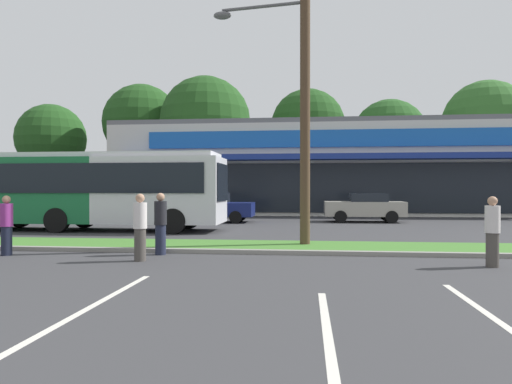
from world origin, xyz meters
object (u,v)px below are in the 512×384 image
object	(u,v)px
utility_pole	(300,66)
pedestrian_mid	(161,224)
pedestrian_far	(7,225)
car_4	(4,207)
pedestrian_near_bench	(140,227)
pedestrian_by_pole	(492,232)
car_1	(213,207)
city_bus	(91,189)
car_0	(365,207)

from	to	relation	value
utility_pole	pedestrian_mid	distance (m)	6.20
utility_pole	pedestrian_far	world-z (taller)	utility_pole
car_4	pedestrian_near_bench	world-z (taller)	pedestrian_near_bench
car_4	pedestrian_by_pole	xyz separation A→B (m)	(20.86, -13.06, 0.06)
car_1	car_4	distance (m)	11.77
city_bus	pedestrian_far	bearing A→B (deg)	-80.78
pedestrian_by_pole	car_4	bearing A→B (deg)	-130.39
city_bus	car_1	distance (m)	6.81
car_4	utility_pole	bearing A→B (deg)	-31.49
pedestrian_near_bench	pedestrian_mid	bearing A→B (deg)	58.25
city_bus	pedestrian_mid	xyz separation A→B (m)	(5.21, -6.69, -0.93)
pedestrian_mid	pedestrian_by_pole	bearing A→B (deg)	-99.07
car_4	pedestrian_by_pole	world-z (taller)	pedestrian_by_pole
utility_pole	pedestrian_mid	size ratio (longest dim) A/B	6.14
utility_pole	pedestrian_by_pole	xyz separation A→B (m)	(4.36, -2.96, -4.63)
city_bus	car_0	world-z (taller)	city_bus
car_1	utility_pole	bearing A→B (deg)	-64.93
car_0	car_1	xyz separation A→B (m)	(-7.97, -0.99, 0.00)
city_bus	pedestrian_far	distance (m)	7.41
city_bus	car_1	world-z (taller)	city_bus
city_bus	pedestrian_far	size ratio (longest dim) A/B	7.14
car_1	car_4	size ratio (longest dim) A/B	1.00
car_0	pedestrian_by_pole	bearing A→B (deg)	94.56
car_0	pedestrian_far	size ratio (longest dim) A/B	2.61
pedestrian_mid	pedestrian_far	xyz separation A→B (m)	(-4.03, -0.57, -0.03)
car_0	pedestrian_by_pole	size ratio (longest dim) A/B	2.59
car_1	pedestrian_mid	world-z (taller)	pedestrian_mid
city_bus	pedestrian_by_pole	xyz separation A→B (m)	(13.28, -7.78, -0.96)
utility_pole	car_1	xyz separation A→B (m)	(-4.73, 10.10, -4.65)
car_1	pedestrian_mid	xyz separation A→B (m)	(1.02, -11.97, 0.05)
city_bus	pedestrian_by_pole	distance (m)	15.42
utility_pole	car_0	xyz separation A→B (m)	(3.24, 11.10, -4.65)
pedestrian_by_pole	pedestrian_far	world-z (taller)	pedestrian_by_pole
car_0	car_4	world-z (taller)	car_0
pedestrian_by_pole	pedestrian_mid	xyz separation A→B (m)	(-8.07, 1.09, 0.03)
utility_pole	pedestrian_far	bearing A→B (deg)	-162.51
pedestrian_far	car_4	bearing A→B (deg)	176.06
utility_pole	pedestrian_by_pole	distance (m)	7.02
car_1	pedestrian_near_bench	distance (m)	13.12
pedestrian_far	pedestrian_near_bench	bearing A→B (deg)	43.09
car_0	pedestrian_near_bench	distance (m)	15.77
pedestrian_far	pedestrian_mid	bearing A→B (deg)	59.14
car_4	pedestrian_mid	size ratio (longest dim) A/B	2.52
pedestrian_near_bench	pedestrian_mid	size ratio (longest dim) A/B	1.00
pedestrian_mid	pedestrian_far	world-z (taller)	pedestrian_mid
pedestrian_near_bench	pedestrian_by_pole	world-z (taller)	pedestrian_near_bench
utility_pole	pedestrian_far	xyz separation A→B (m)	(-7.74, -2.44, -4.64)
city_bus	car_1	xyz separation A→B (m)	(4.19, 5.29, -0.98)
city_bus	car_4	xyz separation A→B (m)	(-7.58, 5.28, -1.02)
car_1	car_4	bearing A→B (deg)	-179.99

